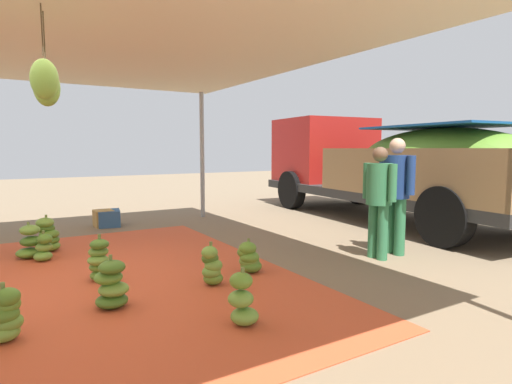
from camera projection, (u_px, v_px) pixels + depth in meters
The scene contains 17 objects.
ground_plane at pixel (286, 253), 6.41m from camera, with size 40.00×40.00×0.00m, color #7F6B51.
tarp_orange at pixel (76, 285), 4.87m from camera, with size 5.85×4.94×0.01m, color #D1512D.
tent_canopy at pixel (56, 33), 4.52m from camera, with size 8.00×7.00×2.93m.
banana_bunch_2 at pixel (48, 235), 6.46m from camera, with size 0.46×0.45×0.57m.
banana_bunch_3 at pixel (6, 316), 3.44m from camera, with size 0.34×0.36×0.49m.
banana_bunch_4 at pixel (212, 266), 4.85m from camera, with size 0.32×0.34×0.51m.
banana_bunch_6 at pixel (100, 261), 5.02m from camera, with size 0.38×0.37×0.57m.
banana_bunch_7 at pixel (44, 248), 5.90m from camera, with size 0.34×0.34×0.43m.
banana_bunch_8 at pixel (249, 258), 5.35m from camera, with size 0.41×0.40×0.44m.
banana_bunch_10 at pixel (242, 301), 3.76m from camera, with size 0.28×0.29×0.52m.
banana_bunch_11 at pixel (30, 243), 6.07m from camera, with size 0.41×0.45×0.53m.
banana_bunch_13 at pixel (112, 285), 4.17m from camera, with size 0.43×0.43×0.53m.
cargo_truck_main at pixel (385, 163), 9.47m from camera, with size 7.37×3.16×2.40m.
worker_0 at pixel (396, 187), 6.25m from camera, with size 0.64×0.39×1.75m.
worker_1 at pixel (379, 194), 5.99m from camera, with size 0.59×0.36×1.62m.
crate_0 at pixel (104, 218), 8.56m from camera, with size 0.42×0.36×0.34m, color #B78947.
crate_1 at pixel (109, 218), 8.61m from camera, with size 0.55×0.42×0.33m, color #335B8E.
Camera 1 is at (5.13, -0.65, 1.59)m, focal length 29.30 mm.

